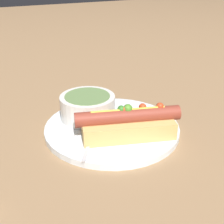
% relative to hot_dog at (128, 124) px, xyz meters
% --- Properties ---
extents(ground_plane, '(4.00, 4.00, 0.00)m').
position_rel_hot_dog_xyz_m(ground_plane, '(-0.01, 0.05, -0.04)').
color(ground_plane, '#93704C').
extents(dinner_plate, '(0.28, 0.28, 0.01)m').
position_rel_hot_dog_xyz_m(dinner_plate, '(-0.01, 0.05, -0.03)').
color(dinner_plate, white).
rests_on(dinner_plate, ground_plane).
extents(hot_dog, '(0.20, 0.11, 0.06)m').
position_rel_hot_dog_xyz_m(hot_dog, '(0.00, 0.00, 0.00)').
color(hot_dog, '#DBAD60').
rests_on(hot_dog, dinner_plate).
extents(soup_bowl, '(0.12, 0.12, 0.05)m').
position_rel_hot_dog_xyz_m(soup_bowl, '(-0.04, 0.10, 0.00)').
color(soup_bowl, silver).
rests_on(soup_bowl, dinner_plate).
extents(spoon, '(0.09, 0.13, 0.01)m').
position_rel_hot_dog_xyz_m(spoon, '(-0.05, 0.04, -0.02)').
color(spoon, '#B7B7BC').
rests_on(spoon, dinner_plate).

